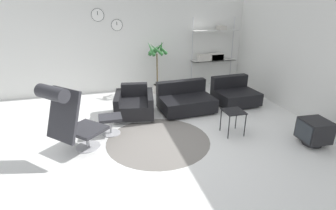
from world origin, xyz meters
TOP-DOWN VIEW (x-y plane):
  - ground_plane at (0.00, 0.00)m, footprint 12.00×12.00m
  - wall_back at (-0.00, 2.94)m, footprint 12.00×0.09m
  - wall_right at (3.34, 0.00)m, footprint 0.06×12.00m
  - round_rug at (-0.10, -0.32)m, footprint 1.97×1.97m
  - lounge_chair at (-1.62, -0.44)m, footprint 1.07×1.07m
  - ottoman at (-0.95, 0.21)m, footprint 0.44×0.38m
  - armchair_red at (-0.35, 0.98)m, footprint 1.00×1.05m
  - couch_low at (0.88, 0.98)m, footprint 1.31×0.98m
  - couch_second at (2.25, 1.08)m, footprint 1.06×0.96m
  - side_table at (1.40, -0.41)m, footprint 0.39×0.39m
  - crt_television at (2.63, -1.19)m, footprint 0.50×0.51m
  - potted_plant at (0.52, 2.45)m, footprint 0.59×0.58m
  - shelf_unit at (2.34, 2.67)m, footprint 1.38×0.28m

SIDE VIEW (x-z plane):
  - ground_plane at x=0.00m, z-range 0.00..0.00m
  - round_rug at x=-0.10m, z-range 0.00..0.01m
  - couch_low at x=0.88m, z-range -0.10..0.58m
  - couch_second at x=2.25m, z-range -0.10..0.58m
  - armchair_red at x=-0.35m, z-range -0.08..0.60m
  - crt_television at x=2.63m, z-range 0.02..0.50m
  - ottoman at x=-0.95m, z-range 0.08..0.46m
  - side_table at x=1.40m, z-range 0.18..0.68m
  - lounge_chair at x=-1.62m, z-range 0.12..1.43m
  - potted_plant at x=0.52m, z-range 0.11..1.62m
  - shelf_unit at x=2.34m, z-range 0.00..2.07m
  - wall_right at x=3.34m, z-range 0.00..2.80m
  - wall_back at x=0.00m, z-range 0.00..2.80m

